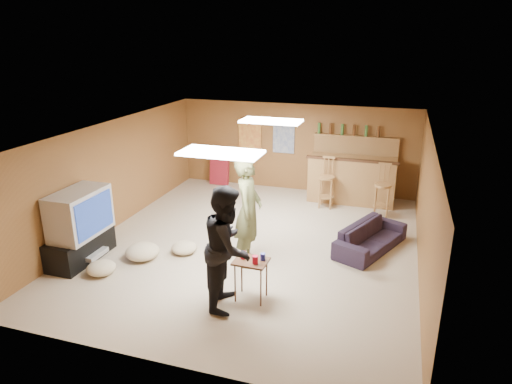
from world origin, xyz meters
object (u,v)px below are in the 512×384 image
(person_olive, at_px, (248,212))
(sofa, at_px, (371,237))
(bar_counter, at_px, (352,180))
(person_black, at_px, (228,247))
(tv_body, at_px, (79,213))
(tray_table, at_px, (251,280))

(person_olive, xyz_separation_m, sofa, (2.00, 1.17, -0.72))
(bar_counter, height_order, person_black, person_black)
(tv_body, height_order, person_olive, person_olive)
(tray_table, bearing_deg, bar_counter, 78.74)
(sofa, bearing_deg, bar_counter, 38.35)
(bar_counter, height_order, tray_table, bar_counter)
(bar_counter, relative_size, tray_table, 3.09)
(tv_body, distance_m, bar_counter, 6.09)
(tv_body, distance_m, tray_table, 3.27)
(person_black, bearing_deg, bar_counter, -22.61)
(tv_body, bearing_deg, tray_table, -5.32)
(person_olive, bearing_deg, tray_table, -166.62)
(person_olive, relative_size, person_black, 1.05)
(person_olive, height_order, person_black, person_olive)
(bar_counter, distance_m, person_black, 5.12)
(person_black, relative_size, tray_table, 2.85)
(bar_counter, bearing_deg, person_black, -103.91)
(person_olive, bearing_deg, tv_body, 98.87)
(person_black, height_order, sofa, person_black)
(tv_body, height_order, person_black, person_black)
(bar_counter, distance_m, person_olive, 3.92)
(person_black, distance_m, sofa, 3.17)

